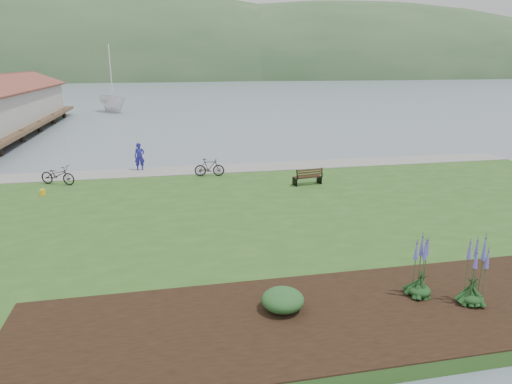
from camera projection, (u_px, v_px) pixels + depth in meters
ground at (277, 209)px, 21.00m from camera, size 600.00×600.00×0.00m
lawn at (289, 219)px, 19.06m from camera, size 34.00×20.00×0.40m
shoreline_path at (249, 168)px, 27.38m from camera, size 34.00×2.20×0.03m
garden_bed at (475, 298)px, 12.24m from camera, size 24.00×4.40×0.04m
far_hillside at (221, 78)px, 184.91m from camera, size 580.00×80.00×38.00m
park_bench at (308, 176)px, 23.48m from camera, size 1.53×0.81×0.91m
person at (139, 154)px, 26.44m from camera, size 0.73×0.53×1.91m
bicycle_a at (58, 175)px, 23.53m from camera, size 1.42×2.03×1.01m
bicycle_b at (209, 167)px, 25.25m from camera, size 0.71×1.70×0.99m
sailboat at (114, 112)px, 61.46m from camera, size 14.52×14.59×27.89m
pannier at (43, 192)px, 21.70m from camera, size 0.24×0.31×0.29m
echium_0 at (474, 273)px, 11.73m from camera, size 0.62×0.62×2.05m
echium_4 at (422, 267)px, 12.12m from camera, size 0.62×0.62×2.07m
shrub_0 at (283, 300)px, 11.58m from camera, size 1.10×1.10×0.55m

